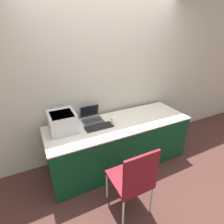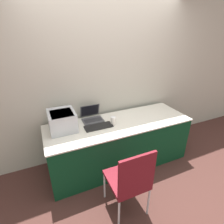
{
  "view_description": "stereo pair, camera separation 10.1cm",
  "coord_description": "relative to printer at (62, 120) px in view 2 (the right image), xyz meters",
  "views": [
    {
      "loc": [
        -1.15,
        -1.69,
        2.05
      ],
      "look_at": [
        -0.11,
        0.41,
        0.94
      ],
      "focal_mm": 28.0,
      "sensor_mm": 36.0,
      "label": 1
    },
    {
      "loc": [
        -1.06,
        -1.74,
        2.05
      ],
      "look_at": [
        -0.11,
        0.41,
        0.94
      ],
      "focal_mm": 28.0,
      "sensor_mm": 36.0,
      "label": 2
    }
  ],
  "objects": [
    {
      "name": "ground_plane",
      "position": [
        0.82,
        -0.52,
        -0.9
      ],
      "size": [
        14.0,
        14.0,
        0.0
      ],
      "primitive_type": "plane",
      "color": "#472823"
    },
    {
      "name": "wall_back",
      "position": [
        0.82,
        0.33,
        0.4
      ],
      "size": [
        8.0,
        0.05,
        2.6
      ],
      "color": "#B7B2A3",
      "rests_on": "ground_plane"
    },
    {
      "name": "table",
      "position": [
        0.82,
        -0.14,
        -0.52
      ],
      "size": [
        2.23,
        0.77,
        0.76
      ],
      "color": "#0C381E",
      "rests_on": "ground_plane"
    },
    {
      "name": "printer",
      "position": [
        0.0,
        0.0,
        0.0
      ],
      "size": [
        0.36,
        0.4,
        0.27
      ],
      "color": "#B2B7BC",
      "rests_on": "table"
    },
    {
      "name": "laptop_left",
      "position": [
        0.47,
        0.11,
        -0.1
      ],
      "size": [
        0.31,
        0.28,
        0.22
      ],
      "color": "#4C4C51",
      "rests_on": "table"
    },
    {
      "name": "external_keyboard",
      "position": [
        0.48,
        -0.15,
        -0.14
      ],
      "size": [
        0.41,
        0.16,
        0.02
      ],
      "color": "black",
      "rests_on": "table"
    },
    {
      "name": "coffee_cup",
      "position": [
        0.71,
        -0.16,
        -0.08
      ],
      "size": [
        0.08,
        0.08,
        0.12
      ],
      "color": "white",
      "rests_on": "table"
    },
    {
      "name": "chair",
      "position": [
        0.54,
        -1.01,
        -0.37
      ],
      "size": [
        0.42,
        0.47,
        0.95
      ],
      "color": "maroon",
      "rests_on": "ground_plane"
    }
  ]
}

